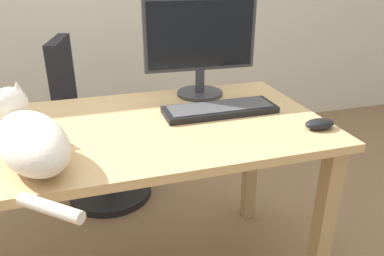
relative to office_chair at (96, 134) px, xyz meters
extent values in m
cube|color=tan|center=(0.09, -0.74, 0.32)|extent=(1.44, 0.74, 0.03)
cube|color=tan|center=(0.75, -1.05, -0.05)|extent=(0.06, 0.06, 0.72)
cube|color=tan|center=(0.75, -0.43, -0.05)|extent=(0.06, 0.06, 0.72)
cylinder|color=black|center=(0.05, -0.01, -0.39)|extent=(0.48, 0.48, 0.04)
cylinder|color=black|center=(0.05, -0.01, -0.17)|extent=(0.06, 0.06, 0.48)
cylinder|color=black|center=(0.05, -0.01, 0.10)|extent=(0.44, 0.44, 0.06)
cube|color=black|center=(-0.13, 0.02, 0.33)|extent=(0.12, 0.36, 0.40)
cylinder|color=#333338|center=(0.45, -0.48, 0.35)|extent=(0.20, 0.20, 0.01)
cylinder|color=#333338|center=(0.45, -0.48, 0.40)|extent=(0.04, 0.04, 0.10)
cube|color=#333338|center=(0.45, -0.48, 0.60)|extent=(0.48, 0.04, 0.30)
cube|color=black|center=(0.45, -0.50, 0.60)|extent=(0.45, 0.02, 0.27)
cube|color=black|center=(0.46, -0.71, 0.35)|extent=(0.44, 0.15, 0.02)
cube|color=#444447|center=(0.46, -0.71, 0.37)|extent=(0.40, 0.12, 0.00)
ellipsoid|color=silver|center=(-0.19, -0.95, 0.41)|extent=(0.29, 0.40, 0.15)
sphere|color=silver|center=(-0.27, -0.75, 0.46)|extent=(0.11, 0.11, 0.11)
cone|color=silver|center=(-0.24, -0.74, 0.51)|extent=(0.04, 0.04, 0.04)
cylinder|color=silver|center=(-0.14, -1.21, 0.36)|extent=(0.16, 0.14, 0.03)
ellipsoid|color=black|center=(0.74, -0.96, 0.36)|extent=(0.11, 0.06, 0.04)
camera|label=1|loc=(-0.04, -1.98, 0.87)|focal=34.92mm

